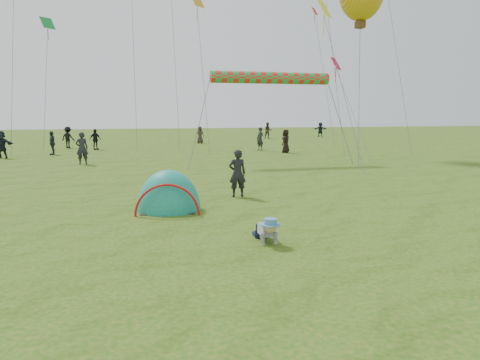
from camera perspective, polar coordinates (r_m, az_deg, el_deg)
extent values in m
plane|color=#1D520B|center=(9.86, 0.05, -7.53)|extent=(140.00, 140.00, 0.00)
ellipsoid|color=#0F734D|center=(12.60, -9.45, -4.01)|extent=(2.03, 1.75, 2.38)
imported|color=black|center=(14.29, -0.35, 0.89)|extent=(0.59, 0.40, 1.59)
imported|color=black|center=(24.92, -20.32, 3.99)|extent=(0.73, 0.56, 1.77)
imported|color=#212E34|center=(31.41, -23.75, 4.53)|extent=(0.40, 0.94, 1.59)
imported|color=#332926|center=(39.85, -5.36, 6.02)|extent=(0.83, 0.59, 1.58)
imported|color=black|center=(30.46, -29.20, 4.15)|extent=(1.66, 0.91, 1.70)
imported|color=#252529|center=(32.27, 2.70, 5.50)|extent=(0.68, 0.76, 1.73)
imported|color=#3F312C|center=(47.06, 3.75, 6.60)|extent=(0.96, 0.80, 1.77)
imported|color=black|center=(34.63, -18.75, 5.15)|extent=(0.98, 0.85, 1.58)
imported|color=black|center=(37.01, -21.95, 5.29)|extent=(1.27, 1.06, 1.71)
imported|color=black|center=(30.39, 6.13, 5.18)|extent=(0.58, 0.85, 1.66)
imported|color=#19222B|center=(51.38, 10.66, 6.62)|extent=(1.65, 0.83, 1.71)
cylinder|color=red|center=(24.01, 4.11, 13.43)|extent=(6.66, 0.64, 0.64)
plane|color=red|center=(42.55, 9.93, 21.29)|extent=(0.87, 0.87, 0.71)
plane|color=#FEFA2B|center=(25.45, 11.14, 21.60)|extent=(1.25, 1.25, 1.02)
plane|color=#E70838|center=(30.60, 12.68, 14.89)|extent=(1.04, 1.04, 0.85)
plane|color=gold|center=(34.71, -5.77, 22.76)|extent=(1.31, 1.31, 1.07)
plane|color=#138B34|center=(39.98, -24.29, 18.55)|extent=(1.16, 1.16, 0.94)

